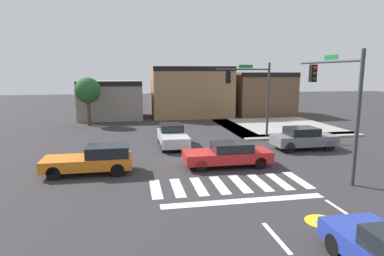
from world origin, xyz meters
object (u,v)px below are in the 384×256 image
Objects in this scene: roadside_tree at (88,91)px; traffic_signal_northeast at (251,87)px; car_gray at (303,138)px; car_orange at (93,159)px; car_silver at (172,136)px; car_red at (228,154)px; traffic_signal_southeast at (336,91)px.

traffic_signal_northeast is at bearing -32.66° from roadside_tree.
roadside_tree is at bearing -32.66° from traffic_signal_northeast.
roadside_tree reaches higher than car_gray.
car_silver reaches higher than car_orange.
traffic_signal_northeast is 8.82m from car_red.
car_orange is (-13.23, -2.92, -0.04)m from car_gray.
traffic_signal_northeast is 1.32× the size of car_silver.
car_orange is 1.00× the size of car_silver.
car_gray is (2.20, -4.27, -3.19)m from traffic_signal_northeast.
roadside_tree is (-2.11, 15.61, 2.62)m from car_orange.
car_orange is at bearing 33.10° from traffic_signal_northeast.
roadside_tree is at bearing -82.30° from car_orange.
roadside_tree is at bearing 38.03° from traffic_signal_southeast.
traffic_signal_southeast is at bearing 154.52° from car_red.
car_red is 7.14m from car_orange.
roadside_tree is (-15.34, 12.69, 2.58)m from car_gray.
traffic_signal_northeast is 1.26× the size of roadside_tree.
traffic_signal_southeast is 22.73m from roadside_tree.
car_silver reaches higher than car_red.
car_red is 1.08× the size of car_silver.
car_red is 1.16× the size of car_gray.
car_gray is 0.93× the size of car_silver.
car_gray is at bearing 73.34° from car_silver.
car_silver is at bearing 163.34° from car_gray.
car_silver is (-6.30, -1.73, -3.22)m from traffic_signal_northeast.
car_red is at bearing -154.25° from car_gray.
roadside_tree reaches higher than car_silver.
car_silver is 12.51m from roadside_tree.
car_gray is 8.87m from car_silver.
car_silver is (-7.15, 7.75, -3.48)m from traffic_signal_southeast.
traffic_signal_southeast is at bearing 42.73° from car_silver.
car_gray is at bearing -14.51° from traffic_signal_southeast.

